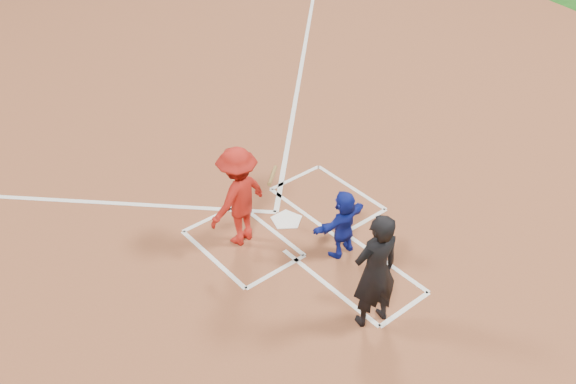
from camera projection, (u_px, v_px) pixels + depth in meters
ground at (287, 221)px, 11.41m from camera, size 120.00×120.00×0.00m
home_plate_dirt at (125, 99)px, 15.14m from camera, size 28.00×28.00×0.01m
home_plate at (287, 220)px, 11.40m from camera, size 0.60×0.60×0.02m
catcher at (343, 223)px, 10.37m from camera, size 1.14×0.41×1.21m
umpire at (375, 271)px, 8.93m from camera, size 0.79×0.61×1.94m
chalk_markings at (140, 110)px, 14.69m from camera, size 28.35×17.32×0.01m
batter_at_plate at (238, 197)px, 10.46m from camera, size 1.55×0.90×1.80m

